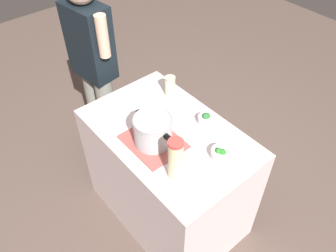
{
  "coord_description": "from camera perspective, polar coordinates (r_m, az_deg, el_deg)",
  "views": [
    {
      "loc": [
        -1.15,
        0.97,
        2.4
      ],
      "look_at": [
        0.0,
        0.0,
        0.94
      ],
      "focal_mm": 36.39,
      "sensor_mm": 36.0,
      "label": 1
    }
  ],
  "objects": [
    {
      "name": "person_cook",
      "position": [
        2.73,
        -12.22,
        9.33
      ],
      "size": [
        0.5,
        0.25,
        1.61
      ],
      "color": "gray",
      "rests_on": "ground_plane"
    },
    {
      "name": "lemonade_pitcher",
      "position": [
        1.8,
        1.25,
        -5.57
      ],
      "size": [
        0.09,
        0.09,
        0.27
      ],
      "color": "beige",
      "rests_on": "counter_slab"
    },
    {
      "name": "ground_plane",
      "position": [
        2.84,
        -0.0,
        -13.79
      ],
      "size": [
        8.0,
        8.0,
        0.0
      ],
      "primitive_type": "plane",
      "color": "brown"
    },
    {
      "name": "dish_cloth",
      "position": [
        2.07,
        -2.47,
        -2.62
      ],
      "size": [
        0.36,
        0.29,
        0.01
      ],
      "primitive_type": "cube",
      "color": "#AB534C",
      "rests_on": "counter_slab"
    },
    {
      "name": "broccoli_bowl_center",
      "position": [
        1.99,
        8.89,
        -4.58
      ],
      "size": [
        0.12,
        0.12,
        0.07
      ],
      "color": "silver",
      "rests_on": "counter_slab"
    },
    {
      "name": "mason_jar",
      "position": [
        2.37,
        0.34,
        6.75
      ],
      "size": [
        0.08,
        0.08,
        0.14
      ],
      "color": "beige",
      "rests_on": "counter_slab"
    },
    {
      "name": "broccoli_bowl_front",
      "position": [
        2.18,
        6.38,
        1.22
      ],
      "size": [
        0.1,
        0.1,
        0.08
      ],
      "color": "silver",
      "rests_on": "counter_slab"
    },
    {
      "name": "counter_slab",
      "position": [
        2.47,
        -0.0,
        -8.28
      ],
      "size": [
        1.12,
        0.72,
        0.89
      ],
      "primitive_type": "cube",
      "color": "beige",
      "rests_on": "ground_plane"
    },
    {
      "name": "cooking_pot",
      "position": [
        2.0,
        -2.55,
        -0.67
      ],
      "size": [
        0.3,
        0.24,
        0.18
      ],
      "color": "#B7B7BC",
      "rests_on": "dish_cloth"
    }
  ]
}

